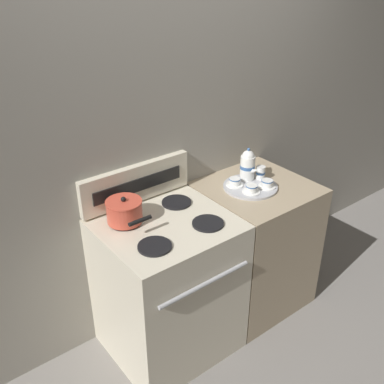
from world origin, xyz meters
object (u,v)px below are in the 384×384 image
object	(u,v)px
stove	(169,287)
serving_tray	(250,187)
saucepan	(125,211)
creamer_jug	(261,173)
teapot	(248,165)
teacup_left	(267,184)
teacup_right	(235,182)
teacup_front	(251,189)

from	to	relation	value
stove	serving_tray	world-z (taller)	serving_tray
saucepan	creamer_jug	distance (m)	0.95
stove	teapot	world-z (taller)	teapot
teacup_left	creamer_jug	world-z (taller)	creamer_jug
stove	teacup_left	world-z (taller)	teacup_left
saucepan	teapot	world-z (taller)	teapot
teapot	saucepan	bearing A→B (deg)	177.16
teacup_right	teacup_left	bearing A→B (deg)	-44.83
serving_tray	creamer_jug	xyz separation A→B (m)	(0.12, 0.03, 0.05)
teapot	teacup_left	size ratio (longest dim) A/B	1.96
serving_tray	saucepan	bearing A→B (deg)	171.46
teapot	teacup_front	world-z (taller)	teapot
serving_tray	teapot	bearing A→B (deg)	59.40
creamer_jug	saucepan	bearing A→B (deg)	174.53
serving_tray	stove	bearing A→B (deg)	-178.33
teapot	teacup_front	size ratio (longest dim) A/B	1.96
teacup_left	teacup_front	world-z (taller)	same
saucepan	serving_tray	world-z (taller)	saucepan
teacup_right	teacup_front	size ratio (longest dim) A/B	1.00
stove	creamer_jug	xyz separation A→B (m)	(0.77, 0.05, 0.50)
stove	teapot	bearing A→B (deg)	8.10
teacup_right	teacup_front	bearing A→B (deg)	-81.97
teacup_left	teacup_right	world-z (taller)	same
teacup_left	teacup_right	size ratio (longest dim) A/B	1.00
creamer_jug	stove	bearing A→B (deg)	-176.11
stove	teacup_front	distance (m)	0.77
teacup_front	creamer_jug	world-z (taller)	creamer_jug
teapot	creamer_jug	world-z (taller)	teapot
serving_tray	creamer_jug	bearing A→B (deg)	15.64
serving_tray	teacup_right	size ratio (longest dim) A/B	3.09
teapot	creamer_jug	size ratio (longest dim) A/B	2.55
teacup_front	creamer_jug	bearing A→B (deg)	29.11
stove	teacup_right	bearing A→B (deg)	8.36
teapot	stove	bearing A→B (deg)	-171.90
teacup_front	serving_tray	bearing A→B (deg)	49.28
teacup_left	creamer_jug	distance (m)	0.12
teacup_front	creamer_jug	distance (m)	0.20
teacup_right	teapot	bearing A→B (deg)	6.85
teacup_right	creamer_jug	size ratio (longest dim) A/B	1.30
stove	creamer_jug	distance (m)	0.92
saucepan	serving_tray	bearing A→B (deg)	-8.54
serving_tray	teacup_front	xyz separation A→B (m)	(-0.05, -0.06, 0.03)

